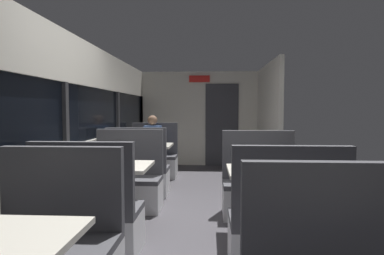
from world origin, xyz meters
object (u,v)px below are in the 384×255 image
object	(u,v)px
bench_rear_aisle_facing_end	(285,233)
coffee_cup_primary	(116,159)
bench_mid_window_facing_end	(89,221)
seated_passenger	(153,151)
dining_table_mid_window	(112,173)
bench_far_window_facing_end	(139,175)
dining_table_far_window	(147,150)
bench_near_window_facing_entry	(53,254)
dining_table_rear_aisle	(270,179)
bench_rear_aisle_facing_entry	(259,191)
bench_mid_window_facing_entry	(127,185)
bench_far_window_facing_entry	(154,161)

from	to	relation	value
bench_rear_aisle_facing_end	coffee_cup_primary	size ratio (longest dim) A/B	12.22
coffee_cup_primary	bench_rear_aisle_facing_end	bearing A→B (deg)	-29.81
bench_mid_window_facing_end	seated_passenger	xyz separation A→B (m)	(0.00, 3.42, 0.21)
dining_table_mid_window	bench_far_window_facing_end	xyz separation A→B (m)	(0.00, 1.40, -0.31)
dining_table_far_window	bench_far_window_facing_end	bearing A→B (deg)	-90.00
coffee_cup_primary	bench_near_window_facing_entry	bearing A→B (deg)	-90.66
seated_passenger	coffee_cup_primary	world-z (taller)	seated_passenger
dining_table_mid_window	dining_table_far_window	xyz separation A→B (m)	(0.00, 2.09, 0.00)
bench_far_window_facing_end	dining_table_rear_aisle	xyz separation A→B (m)	(1.79, -1.60, 0.31)
bench_rear_aisle_facing_end	bench_rear_aisle_facing_entry	world-z (taller)	same
bench_mid_window_facing_end	coffee_cup_primary	size ratio (longest dim) A/B	12.22
bench_mid_window_facing_end	dining_table_far_window	world-z (taller)	bench_mid_window_facing_end
bench_far_window_facing_end	bench_rear_aisle_facing_entry	bearing A→B (deg)	-26.59
bench_mid_window_facing_entry	bench_far_window_facing_entry	xyz separation A→B (m)	(0.00, 2.09, 0.00)
bench_far_window_facing_entry	bench_mid_window_facing_end	bearing A→B (deg)	-90.00
dining_table_mid_window	bench_far_window_facing_end	size ratio (longest dim) A/B	0.82
bench_mid_window_facing_end	bench_far_window_facing_end	size ratio (longest dim) A/B	1.00
bench_rear_aisle_facing_entry	dining_table_mid_window	bearing A→B (deg)	-164.41
bench_near_window_facing_entry	seated_passenger	bearing A→B (deg)	90.00
dining_table_mid_window	bench_rear_aisle_facing_entry	world-z (taller)	bench_rear_aisle_facing_entry
seated_passenger	bench_rear_aisle_facing_entry	bearing A→B (deg)	-51.15
coffee_cup_primary	seated_passenger	bearing A→B (deg)	90.38
bench_far_window_facing_entry	bench_rear_aisle_facing_end	distance (m)	4.10
dining_table_rear_aisle	bench_far_window_facing_end	bearing A→B (deg)	138.29
bench_mid_window_facing_end	bench_far_window_facing_entry	world-z (taller)	same
dining_table_mid_window	coffee_cup_primary	size ratio (longest dim) A/B	10.00
bench_mid_window_facing_entry	bench_far_window_facing_entry	bearing A→B (deg)	90.00
bench_rear_aisle_facing_entry	bench_near_window_facing_entry	bearing A→B (deg)	-133.37
bench_near_window_facing_entry	dining_table_rear_aisle	distance (m)	2.17
bench_far_window_facing_entry	seated_passenger	bearing A→B (deg)	-90.00
bench_rear_aisle_facing_entry	coffee_cup_primary	bearing A→B (deg)	-167.80
bench_rear_aisle_facing_end	bench_rear_aisle_facing_entry	size ratio (longest dim) A/B	1.00
bench_mid_window_facing_end	coffee_cup_primary	distance (m)	0.93
bench_mid_window_facing_end	bench_rear_aisle_facing_entry	bearing A→B (deg)	33.81
bench_rear_aisle_facing_end	coffee_cup_primary	world-z (taller)	bench_rear_aisle_facing_end
bench_far_window_facing_end	seated_passenger	world-z (taller)	seated_passenger
dining_table_far_window	dining_table_mid_window	bearing A→B (deg)	-90.00
bench_near_window_facing_entry	bench_far_window_facing_end	size ratio (longest dim) A/B	1.00
dining_table_mid_window	dining_table_far_window	bearing A→B (deg)	90.00
bench_near_window_facing_entry	bench_mid_window_facing_end	distance (m)	0.70
bench_rear_aisle_facing_entry	coffee_cup_primary	world-z (taller)	bench_rear_aisle_facing_entry
bench_mid_window_facing_entry	dining_table_far_window	xyz separation A→B (m)	(0.00, 1.40, 0.31)
bench_near_window_facing_entry	coffee_cup_primary	bearing A→B (deg)	89.34
bench_rear_aisle_facing_end	seated_passenger	size ratio (longest dim) A/B	0.87
bench_far_window_facing_end	dining_table_rear_aisle	size ratio (longest dim) A/B	1.22
dining_table_mid_window	bench_near_window_facing_entry	bearing A→B (deg)	-90.00
dining_table_mid_window	bench_mid_window_facing_entry	distance (m)	0.77
bench_rear_aisle_facing_entry	seated_passenger	world-z (taller)	seated_passenger
dining_table_far_window	bench_far_window_facing_end	distance (m)	0.77
bench_far_window_facing_entry	bench_rear_aisle_facing_entry	xyz separation A→B (m)	(1.79, -2.29, 0.00)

